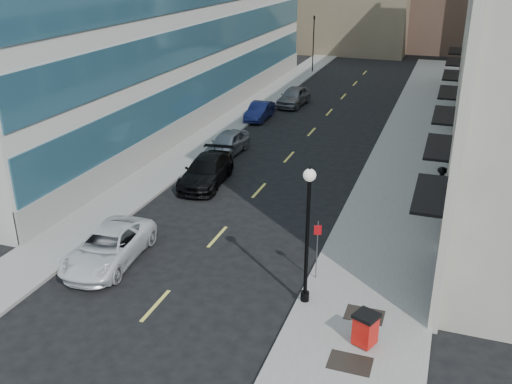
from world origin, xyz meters
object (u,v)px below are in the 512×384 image
Objects in this scene: car_blue_sedan at (260,111)px; trash_bin at (365,328)px; car_grey_sedan at (294,96)px; urn_planter at (442,172)px; car_black_pickup at (206,171)px; lamppost at (308,225)px; car_white_van at (109,247)px; traffic_signal at (314,19)px; car_silver_sedan at (227,143)px; sign_post at (317,242)px.

trash_bin is at bearing -65.27° from car_blue_sedan.
car_grey_sedan is 5.91× the size of urn_planter.
car_black_pickup is 13.62m from urn_planter.
lamppost is (8.75, -29.17, 2.54)m from car_grey_sedan.
car_grey_sedan is (0.00, 28.89, 0.07)m from car_white_van.
trash_bin reaches higher than car_blue_sedan.
traffic_signal is 33.40m from urn_planter.
lamppost is at bearing 166.55° from trash_bin.
car_grey_sedan reaches higher than urn_planter.
car_white_van is 1.29× the size of car_blue_sedan.
traffic_signal is at bearing 101.67° from car_grey_sedan.
trash_bin is (11.07, -11.88, 0.02)m from car_black_pickup.
car_silver_sedan is 0.81× the size of lamppost.
car_grey_sedan is 28.83m from sign_post.
car_white_van is at bearing -85.41° from car_silver_sedan.
car_silver_sedan is 0.93× the size of car_grey_sedan.
trash_bin is 0.22× the size of lamppost.
sign_post is 3.16× the size of urn_planter.
car_grey_sedan reaches higher than car_silver_sedan.
car_blue_sedan is at bearing 112.82° from lamppost.
car_white_van is 28.89m from car_grey_sedan.
trash_bin is (13.37, -45.88, -4.92)m from traffic_signal.
car_silver_sedan is 13.64m from urn_planter.
car_silver_sedan is (1.47, -28.75, -4.96)m from traffic_signal.
car_black_pickup is at bearing -160.08° from urn_planter.
traffic_signal reaches higher than car_blue_sedan.
urn_planter is at bearing -44.29° from car_grey_sedan.
trash_bin is (11.31, -2.15, 0.06)m from car_white_van.
car_white_van is 9.14m from lamppost.
car_silver_sedan is at bearing 104.95° from sign_post.
lamppost is (8.75, -0.28, 2.62)m from car_white_van.
car_blue_sedan is (-1.35, 23.72, -0.06)m from car_white_van.
traffic_signal is at bearing 103.79° from lamppost.
traffic_signal reaches higher than car_silver_sedan.
lamppost is at bearing -109.62° from sign_post.
sign_post reaches higher than car_silver_sedan.
car_grey_sedan reaches higher than car_white_van.
traffic_signal is at bearing 117.22° from urn_planter.
urn_planter is at bearing -0.19° from car_silver_sedan.
car_black_pickup is at bearing -78.69° from car_silver_sedan.
traffic_signal is 1.30× the size of car_black_pickup.
car_black_pickup is 4.47× the size of trash_bin.
car_blue_sedan is at bearing 88.56° from car_white_van.
sign_post is (10.10, -22.28, 1.10)m from car_blue_sedan.
traffic_signal is 1.70× the size of car_blue_sedan.
sign_post is 13.66m from urn_planter.
traffic_signal is 1.47× the size of car_grey_sedan.
sign_post is at bearing -68.53° from car_grey_sedan.
trash_bin is (11.31, -31.04, -0.01)m from car_grey_sedan.
car_grey_sedan reaches higher than car_black_pickup.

